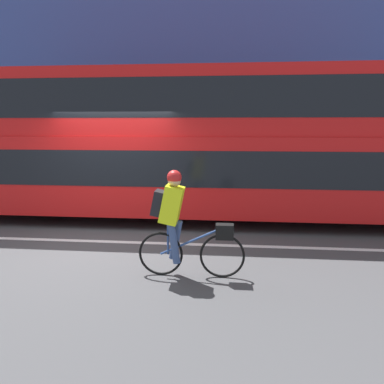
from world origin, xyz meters
The scene contains 7 objects.
ground_plane centered at (0.00, 0.00, 0.00)m, with size 80.00×80.00×0.00m, color #424244.
road_center_line centered at (0.00, 0.06, 0.00)m, with size 50.00×0.14×0.01m, color silver.
sidewalk_curb centered at (0.00, 5.33, 0.06)m, with size 60.00×2.16×0.13m.
building_facade centered at (0.00, 6.56, 3.56)m, with size 60.00×0.30×7.11m.
bus centered at (1.45, 2.03, 1.90)m, with size 11.57×2.44×3.42m.
cyclist_on_bike centered at (1.70, -1.45, 0.86)m, with size 1.59×0.32×1.60m.
trash_bin centered at (4.86, 5.22, 0.64)m, with size 0.49×0.49×1.03m.
Camera 1 is at (2.42, -6.71, 2.24)m, focal length 35.00 mm.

